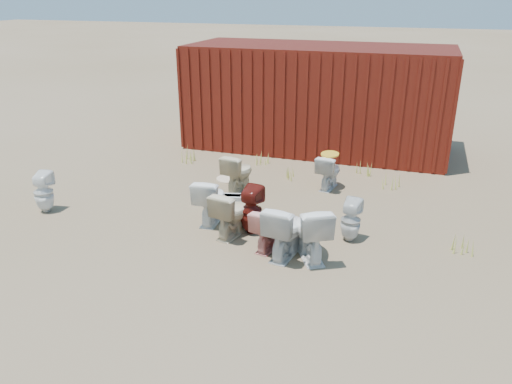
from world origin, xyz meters
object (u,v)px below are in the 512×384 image
(toilet_front_pink, at_px, (269,228))
(toilet_back_e, at_px, (351,220))
(toilet_front_a, at_px, (211,200))
(toilet_front_c, at_px, (285,230))
(toilet_back_yellowlid, at_px, (329,172))
(shipping_container, at_px, (317,98))
(toilet_front_maroon, at_px, (251,210))
(toilet_front_e, at_px, (310,231))
(toilet_back_beige_left, at_px, (238,172))
(toilet_back_beige_right, at_px, (232,213))
(toilet_back_a, at_px, (44,192))
(loose_tank, at_px, (228,205))

(toilet_front_pink, relative_size, toilet_back_e, 0.98)
(toilet_front_a, relative_size, toilet_front_c, 0.96)
(toilet_back_e, bearing_deg, toilet_back_yellowlid, -62.19)
(toilet_front_pink, distance_m, toilet_front_c, 0.32)
(toilet_front_pink, bearing_deg, toilet_back_e, -137.63)
(shipping_container, relative_size, toilet_front_maroon, 7.81)
(toilet_front_e, xyz_separation_m, toilet_back_beige_left, (-1.86, 2.09, -0.04))
(toilet_front_maroon, distance_m, toilet_back_beige_right, 0.31)
(toilet_front_pink, relative_size, toilet_back_beige_right, 0.88)
(toilet_back_beige_left, bearing_deg, toilet_front_e, 141.35)
(toilet_back_a, xyz_separation_m, toilet_back_beige_right, (3.38, 0.18, 0.02))
(toilet_front_e, height_order, toilet_back_beige_left, toilet_front_e)
(toilet_back_a, bearing_deg, toilet_front_pink, 170.24)
(shipping_container, xyz_separation_m, toilet_back_beige_right, (-0.22, -5.12, -0.83))
(toilet_back_beige_left, xyz_separation_m, toilet_back_beige_right, (0.55, -1.78, 0.00))
(toilet_back_a, distance_m, toilet_back_yellowlid, 5.16)
(shipping_container, relative_size, toilet_front_c, 7.43)
(toilet_front_c, xyz_separation_m, toilet_back_e, (0.82, 0.77, -0.07))
(toilet_front_maroon, xyz_separation_m, toilet_back_beige_right, (-0.26, -0.17, -0.01))
(toilet_back_beige_left, relative_size, toilet_back_e, 1.11)
(toilet_back_a, distance_m, toilet_back_beige_left, 3.44)
(toilet_front_a, distance_m, toilet_front_pink, 1.31)
(shipping_container, bearing_deg, toilet_front_pink, -85.15)
(toilet_back_yellowlid, relative_size, toilet_back_e, 1.01)
(toilet_back_beige_left, bearing_deg, toilet_back_beige_right, 116.85)
(toilet_front_a, relative_size, toilet_front_pink, 1.19)
(toilet_front_pink, distance_m, loose_tank, 1.40)
(toilet_back_e, bearing_deg, toilet_back_beige_left, -22.21)
(toilet_back_beige_left, bearing_deg, toilet_front_maroon, 126.39)
(toilet_front_c, bearing_deg, toilet_back_e, -128.69)
(toilet_front_a, height_order, toilet_front_e, toilet_front_e)
(toilet_back_a, xyz_separation_m, loose_tank, (3.04, 0.89, -0.18))
(toilet_back_a, bearing_deg, toilet_back_beige_right, 174.10)
(toilet_front_a, xyz_separation_m, toilet_back_e, (2.27, 0.06, -0.05))
(toilet_back_a, bearing_deg, toilet_back_beige_left, -154.20)
(toilet_front_maroon, height_order, toilet_back_a, toilet_front_maroon)
(toilet_front_c, relative_size, toilet_back_beige_right, 1.09)
(toilet_front_pink, distance_m, toilet_back_yellowlid, 2.72)
(toilet_front_maroon, xyz_separation_m, loose_tank, (-0.59, 0.54, -0.21))
(shipping_container, bearing_deg, toilet_front_e, -78.69)
(toilet_front_a, xyz_separation_m, toilet_front_e, (1.81, -0.66, 0.03))
(toilet_back_beige_right, height_order, loose_tank, toilet_back_beige_right)
(toilet_back_a, xyz_separation_m, toilet_back_beige_left, (2.83, 1.96, 0.01))
(toilet_front_a, xyz_separation_m, toilet_front_c, (1.46, -0.71, 0.02))
(toilet_back_e, relative_size, loose_tank, 1.34)
(toilet_front_c, bearing_deg, loose_tank, -31.82)
(toilet_front_a, bearing_deg, toilet_back_yellowlid, -131.07)
(toilet_front_maroon, bearing_deg, toilet_back_a, 13.55)
(toilet_back_a, xyz_separation_m, toilet_back_e, (5.15, 0.58, -0.02))
(toilet_front_maroon, bearing_deg, toilet_front_a, -4.93)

